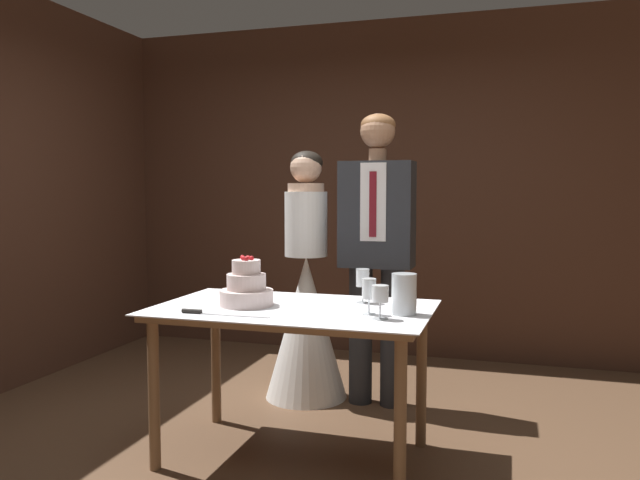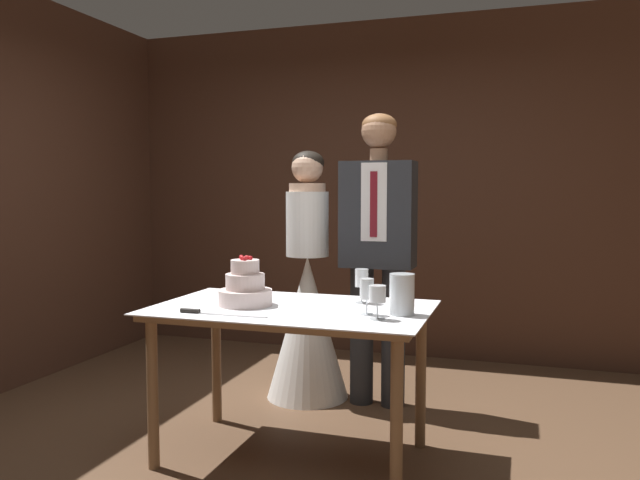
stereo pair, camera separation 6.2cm
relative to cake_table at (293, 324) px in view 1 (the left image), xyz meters
The scene contains 11 objects.
ground_plane 0.70m from the cake_table, 148.05° to the right, with size 40.00×40.00×0.00m, color brown.
wall_back 2.33m from the cake_table, 92.39° to the left, with size 4.51×0.12×2.77m, color #472B1E.
cake_table is the anchor object (origin of this frame).
tiered_cake 0.30m from the cake_table, behind, with size 0.28×0.28×0.26m.
cake_knife 0.45m from the cake_table, 137.34° to the right, with size 0.45×0.03×0.02m.
wine_glass_near 0.43m from the cake_table, 34.66° to the left, with size 0.07×0.07×0.18m.
wine_glass_middle 0.46m from the cake_table, 10.07° to the right, with size 0.07×0.07×0.17m.
wine_glass_far 0.54m from the cake_table, 19.19° to the right, with size 0.08×0.08×0.16m.
hurricane_candle 0.60m from the cake_table, ahead, with size 0.12×0.12×0.20m.
bride 0.96m from the cake_table, 104.39° to the left, with size 0.54×0.54×1.63m.
groom 1.02m from the cake_table, 75.60° to the left, with size 0.46×0.25×1.85m.
Camera 1 is at (1.13, -2.88, 1.37)m, focal length 35.00 mm.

